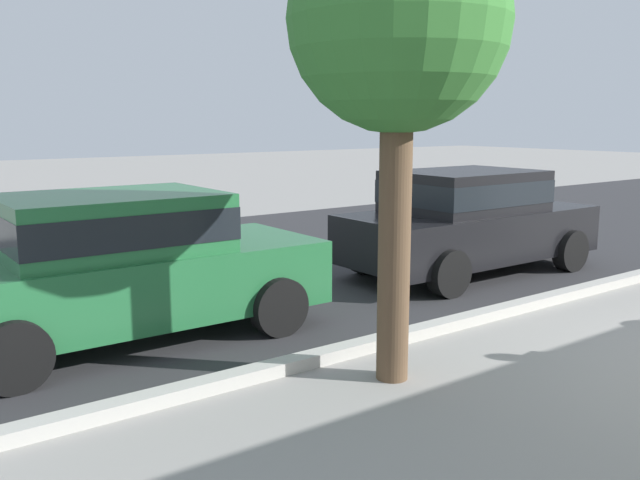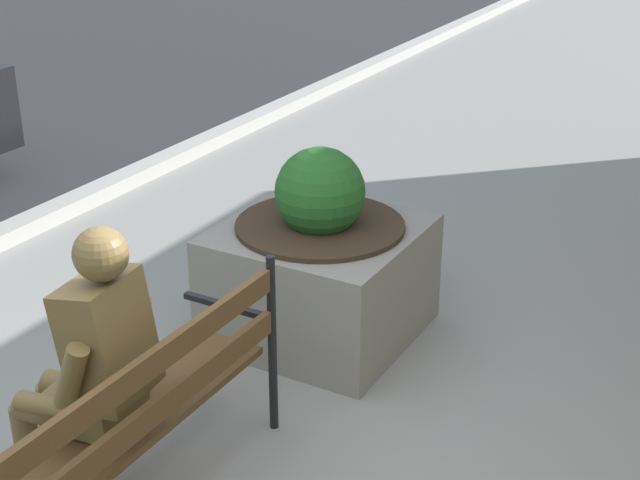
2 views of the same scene
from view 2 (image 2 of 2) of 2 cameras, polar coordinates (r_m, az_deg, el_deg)
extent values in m
cube|color=brown|center=(3.96, -11.03, -12.04)|extent=(1.70, 0.11, 0.04)
cube|color=brown|center=(4.07, -13.02, -11.21)|extent=(1.70, 0.11, 0.04)
cube|color=brown|center=(4.17, -14.90, -10.42)|extent=(1.70, 0.11, 0.04)
cube|color=brown|center=(3.82, -10.18, -10.41)|extent=(1.70, 0.04, 0.11)
cube|color=brown|center=(3.70, -10.43, -7.59)|extent=(1.70, 0.04, 0.11)
cylinder|color=black|center=(4.85, -7.66, -7.63)|extent=(0.04, 0.04, 0.45)
cylinder|color=black|center=(4.49, -2.97, -6.52)|extent=(0.04, 0.04, 0.95)
cube|color=black|center=(4.55, -5.90, -4.07)|extent=(0.04, 0.48, 0.03)
cube|color=brown|center=(4.04, -13.77, -9.64)|extent=(0.38, 0.36, 0.16)
cube|color=brown|center=(3.82, -13.01, -6.00)|extent=(0.39, 0.33, 0.55)
sphere|color=brown|center=(3.65, -13.43, -0.86)|extent=(0.22, 0.22, 0.22)
cylinder|color=brown|center=(3.71, -15.13, -8.14)|extent=(0.11, 0.19, 0.29)
cylinder|color=brown|center=(3.87, -16.63, -9.85)|extent=(0.11, 0.27, 0.10)
cylinder|color=brown|center=(4.01, -11.40, -5.14)|extent=(0.11, 0.19, 0.29)
cylinder|color=brown|center=(4.18, -12.75, -6.73)|extent=(0.11, 0.27, 0.10)
cylinder|color=brown|center=(4.08, -16.07, -10.23)|extent=(0.17, 0.38, 0.14)
cylinder|color=brown|center=(4.33, -17.59, -12.57)|extent=(0.11, 0.11, 0.50)
cylinder|color=brown|center=(4.20, -14.58, -9.01)|extent=(0.17, 0.38, 0.14)
cylinder|color=brown|center=(4.44, -16.12, -11.37)|extent=(0.11, 0.11, 0.50)
cube|color=brown|center=(4.60, -16.41, -13.36)|extent=(0.14, 0.25, 0.07)
cube|color=brown|center=(4.67, -15.89, -11.93)|extent=(0.30, 0.21, 0.16)
cube|color=gray|center=(5.40, 0.00, -2.54)|extent=(1.08, 1.08, 0.68)
cylinder|color=#38281C|center=(5.25, 0.00, 0.91)|extent=(0.97, 0.97, 0.03)
sphere|color=#235B23|center=(5.18, 0.00, 2.98)|extent=(0.51, 0.51, 0.51)
camera|label=1|loc=(4.53, -147.09, -26.40)|focal=38.15mm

